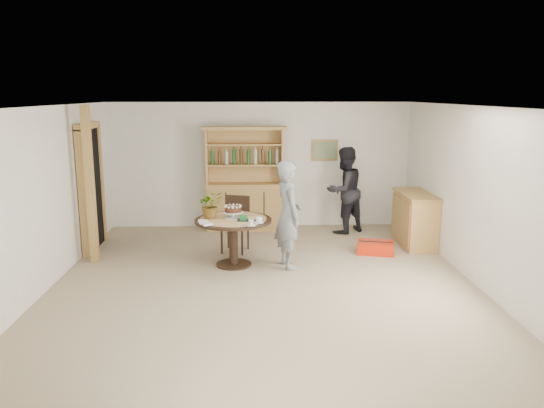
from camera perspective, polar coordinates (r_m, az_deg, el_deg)
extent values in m
plane|color=tan|center=(7.57, -0.87, -8.81)|extent=(7.00, 7.00, 0.00)
cube|color=white|center=(10.68, -1.31, 4.20)|extent=(6.00, 0.04, 2.50)
cube|color=white|center=(3.86, 0.26, -9.76)|extent=(6.00, 0.04, 2.50)
cube|color=white|center=(7.77, -23.62, 0.30)|extent=(0.04, 7.00, 2.50)
cube|color=white|center=(7.88, 21.47, 0.63)|extent=(0.04, 7.00, 2.50)
cube|color=white|center=(7.09, -0.93, 10.47)|extent=(6.00, 7.00, 0.04)
cube|color=tan|center=(10.71, 5.69, 5.78)|extent=(0.52, 0.03, 0.42)
cube|color=#59724C|center=(10.69, 5.71, 5.77)|extent=(0.44, 0.02, 0.34)
cube|color=black|center=(9.64, -18.93, 1.52)|extent=(0.10, 0.90, 2.10)
cube|color=tan|center=(9.16, -19.69, 0.96)|extent=(0.12, 0.10, 2.10)
cube|color=tan|center=(10.11, -18.02, 2.03)|extent=(0.12, 0.10, 2.10)
cube|color=tan|center=(9.51, -19.25, 7.94)|extent=(0.12, 1.10, 0.10)
cube|color=tan|center=(8.78, -18.99, 1.89)|extent=(0.12, 0.12, 2.50)
cube|color=tan|center=(10.56, -2.90, -0.31)|extent=(1.50, 0.50, 0.90)
cube|color=tan|center=(10.47, -2.92, 2.21)|extent=(1.56, 0.54, 0.04)
cube|color=tan|center=(10.49, -2.95, 5.26)|extent=(1.50, 0.04, 1.06)
cube|color=tan|center=(10.38, -7.01, 5.12)|extent=(0.04, 0.34, 1.06)
cube|color=tan|center=(10.36, 1.10, 5.19)|extent=(0.04, 0.34, 1.06)
cube|color=tan|center=(10.37, -2.95, 4.23)|extent=(1.44, 0.32, 0.03)
cube|color=tan|center=(10.32, -2.97, 6.43)|extent=(1.44, 0.32, 0.03)
cube|color=tan|center=(10.30, -2.99, 8.15)|extent=(1.62, 0.40, 0.06)
cylinder|color=#194C1E|center=(10.37, -6.06, 5.05)|extent=(0.07, 0.07, 0.28)
cylinder|color=#4C2D14|center=(10.36, -5.18, 5.06)|extent=(0.07, 0.07, 0.28)
cylinder|color=#B2BFB2|center=(10.35, -4.29, 5.07)|extent=(0.07, 0.07, 0.28)
cylinder|color=#194C1E|center=(10.35, -3.40, 5.08)|extent=(0.07, 0.07, 0.28)
cylinder|color=#4C2D14|center=(10.35, -2.51, 5.09)|extent=(0.07, 0.07, 0.28)
cylinder|color=#B2BFB2|center=(10.35, -1.62, 5.09)|extent=(0.07, 0.07, 0.28)
cylinder|color=#194C1E|center=(10.35, -0.73, 5.10)|extent=(0.07, 0.07, 0.28)
cylinder|color=#4C2D14|center=(10.35, 0.16, 5.10)|extent=(0.07, 0.07, 0.28)
cube|color=tan|center=(9.79, 15.11, -1.68)|extent=(0.50, 1.20, 0.90)
cube|color=tan|center=(9.69, 15.26, 1.02)|extent=(0.54, 1.26, 0.04)
cylinder|color=black|center=(8.26, -4.20, -1.77)|extent=(1.20, 1.20, 0.04)
cylinder|color=black|center=(8.36, -4.16, -4.24)|extent=(0.14, 0.14, 0.70)
cylinder|color=black|center=(8.46, -4.13, -6.48)|extent=(0.56, 0.56, 0.03)
cylinder|color=tan|center=(8.26, -4.20, -1.60)|extent=(1.04, 1.04, 0.01)
cube|color=black|center=(9.06, -4.01, -2.38)|extent=(0.52, 0.52, 0.04)
cube|color=black|center=(9.18, -3.67, -0.58)|extent=(0.41, 0.14, 0.46)
cube|color=black|center=(9.13, -3.69, 0.77)|extent=(0.41, 0.15, 0.05)
cube|color=black|center=(9.01, -5.43, -4.00)|extent=(0.03, 0.04, 0.44)
cube|color=black|center=(8.90, -3.23, -4.16)|extent=(0.04, 0.04, 0.44)
cube|color=black|center=(9.33, -4.71, -3.41)|extent=(0.03, 0.04, 0.44)
cube|color=black|center=(9.23, -2.58, -3.56)|extent=(0.04, 0.04, 0.44)
cylinder|color=white|center=(8.30, -4.19, -1.45)|extent=(0.28, 0.28, 0.01)
cylinder|color=white|center=(8.29, -4.20, -1.19)|extent=(0.05, 0.05, 0.08)
cylinder|color=white|center=(8.28, -4.20, -0.88)|extent=(0.30, 0.30, 0.01)
cylinder|color=#4B2615|center=(8.27, -4.21, -0.54)|extent=(0.26, 0.26, 0.09)
cylinder|color=white|center=(8.26, -4.21, -0.23)|extent=(0.08, 0.08, 0.01)
sphere|color=white|center=(8.26, -3.38, -0.23)|extent=(0.04, 0.04, 0.04)
sphere|color=white|center=(8.32, -3.48, -0.15)|extent=(0.04, 0.04, 0.04)
sphere|color=white|center=(8.36, -3.78, -0.09)|extent=(0.04, 0.04, 0.04)
sphere|color=white|center=(8.38, -4.18, -0.07)|extent=(0.04, 0.04, 0.04)
sphere|color=white|center=(8.37, -4.60, -0.09)|extent=(0.04, 0.04, 0.04)
sphere|color=white|center=(8.33, -4.91, -0.16)|extent=(0.04, 0.04, 0.04)
sphere|color=white|center=(8.27, -5.04, -0.25)|extent=(0.04, 0.04, 0.04)
sphere|color=white|center=(8.21, -4.95, -0.33)|extent=(0.04, 0.04, 0.04)
sphere|color=white|center=(8.16, -4.66, -0.39)|extent=(0.04, 0.04, 0.04)
sphere|color=white|center=(8.15, -4.24, -0.42)|extent=(0.04, 0.04, 0.04)
sphere|color=white|center=(8.16, -3.82, -0.39)|extent=(0.04, 0.04, 0.04)
sphere|color=white|center=(8.20, -3.50, -0.32)|extent=(0.04, 0.04, 0.04)
imported|color=#3F7233|center=(8.28, -6.64, -0.09)|extent=(0.47, 0.44, 0.42)
cube|color=black|center=(8.13, -2.68, -1.71)|extent=(0.30, 0.20, 0.01)
cube|color=#0C732C|center=(8.12, -3.11, -1.48)|extent=(0.10, 0.10, 0.06)
cube|color=#0C732C|center=(8.12, -3.11, -1.24)|extent=(0.11, 0.02, 0.01)
cylinder|color=white|center=(7.98, -1.40, -1.98)|extent=(0.15, 0.15, 0.01)
imported|color=white|center=(7.97, -1.40, -1.69)|extent=(0.10, 0.10, 0.08)
cylinder|color=white|center=(7.81, -2.26, -2.29)|extent=(0.15, 0.15, 0.01)
imported|color=white|center=(7.80, -2.27, -2.00)|extent=(0.08, 0.08, 0.07)
cube|color=white|center=(8.09, -7.44, -1.81)|extent=(0.14, 0.08, 0.03)
cube|color=white|center=(7.97, -7.31, -2.01)|extent=(0.16, 0.11, 0.03)
cube|color=white|center=(7.87, -6.93, -2.19)|extent=(0.16, 0.14, 0.03)
imported|color=slate|center=(8.15, 1.75, -1.15)|extent=(0.54, 0.69, 1.68)
imported|color=black|center=(10.30, 7.79, 1.47)|extent=(1.03, 0.98, 1.67)
cube|color=red|center=(9.19, 11.07, -4.62)|extent=(0.68, 0.53, 0.20)
cube|color=black|center=(9.16, 11.10, -3.99)|extent=(0.55, 0.17, 0.01)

